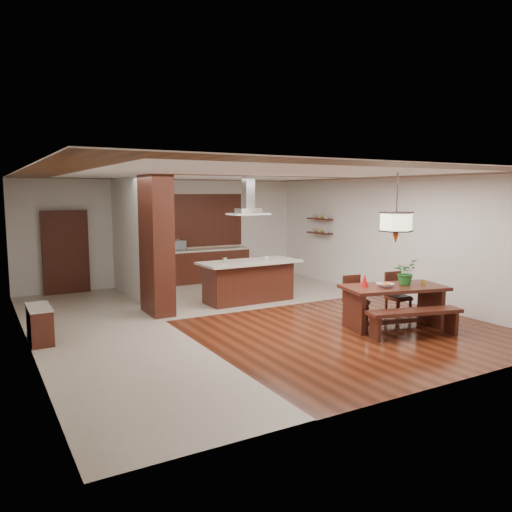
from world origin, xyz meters
TOP-DOWN VIEW (x-y plane):
  - room_shell at (0.00, 0.00)m, footprint 9.00×9.04m
  - tile_hallway at (-2.75, 0.00)m, footprint 2.50×9.00m
  - tile_kitchen at (1.25, 2.50)m, footprint 5.50×4.00m
  - soffit_band at (0.00, 0.00)m, footprint 8.00×9.00m
  - partition_pier at (-1.40, 1.20)m, footprint 0.45×1.00m
  - partition_stub at (-1.40, 3.30)m, footprint 0.18×2.40m
  - hallway_console at (-3.81, 0.20)m, footprint 0.37×0.88m
  - hallway_doorway at (-2.70, 4.40)m, footprint 1.10×0.20m
  - rear_counter at (1.00, 4.20)m, footprint 2.60×0.62m
  - kitchen_window at (1.00, 4.46)m, footprint 2.60×0.08m
  - shelf_lower at (3.87, 2.60)m, footprint 0.26×0.90m
  - shelf_upper at (3.87, 2.60)m, footprint 0.26×0.90m
  - dining_table at (2.13, -2.04)m, footprint 2.07×1.37m
  - dining_bench at (1.97, -2.71)m, footprint 1.77×0.82m
  - dining_chair_left at (1.80, -1.37)m, footprint 0.45×0.45m
  - dining_chair_right at (2.72, -1.59)m, footprint 0.44×0.44m
  - pendant_lantern at (2.13, -2.04)m, footprint 0.64×0.64m
  - foliage_plant at (2.38, -2.06)m, footprint 0.54×0.51m
  - fruit_bowl at (1.89, -2.05)m, footprint 0.32×0.32m
  - napkin_cone at (1.59, -1.83)m, footprint 0.17×0.17m
  - gold_ornament at (2.67, -2.26)m, footprint 0.09×0.09m
  - kitchen_island at (0.82, 1.26)m, footprint 2.37×1.09m
  - range_hood at (0.82, 1.26)m, footprint 0.90×0.55m
  - island_cup at (1.24, 1.16)m, footprint 0.12×0.12m
  - microwave at (0.18, 4.22)m, footprint 0.58×0.46m

SIDE VIEW (x-z plane):
  - tile_hallway at x=-2.75m, z-range 0.00..0.01m
  - tile_kitchen at x=1.25m, z-range 0.00..0.01m
  - dining_bench at x=1.97m, z-range 0.00..0.49m
  - hallway_console at x=-3.81m, z-range 0.00..0.63m
  - dining_chair_left at x=1.80m, z-range 0.00..0.90m
  - dining_chair_right at x=2.72m, z-range 0.00..0.93m
  - rear_counter at x=1.00m, z-range 0.00..0.95m
  - kitchen_island at x=0.82m, z-range 0.01..0.98m
  - dining_table at x=2.13m, z-range 0.19..0.98m
  - fruit_bowl at x=1.89m, z-range 0.79..0.87m
  - gold_ornament at x=2.67m, z-range 0.79..0.90m
  - napkin_cone at x=1.59m, z-range 0.79..1.03m
  - island_cup at x=1.24m, z-range 0.97..1.06m
  - foliage_plant at x=2.38m, z-range 0.79..1.28m
  - hallway_doorway at x=-2.70m, z-range 0.00..2.10m
  - microwave at x=0.18m, z-range 0.95..1.23m
  - shelf_lower at x=3.87m, z-range 1.38..1.42m
  - partition_pier at x=-1.40m, z-range 0.00..2.90m
  - partition_stub at x=-1.40m, z-range 0.00..2.90m
  - kitchen_window at x=1.00m, z-range 1.00..2.50m
  - shelf_upper at x=3.87m, z-range 1.78..1.82m
  - room_shell at x=0.00m, z-range 0.60..3.52m
  - pendant_lantern at x=2.13m, z-range 1.59..2.90m
  - range_hood at x=0.82m, z-range 2.03..2.90m
  - soffit_band at x=0.00m, z-range 2.88..2.89m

